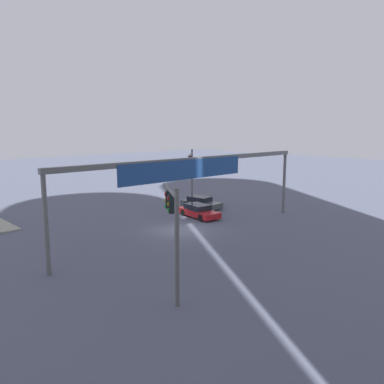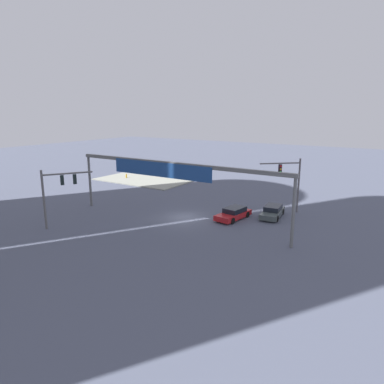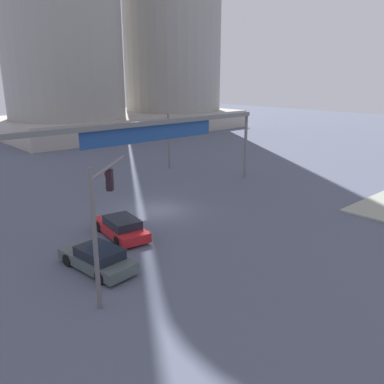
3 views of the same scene
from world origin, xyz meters
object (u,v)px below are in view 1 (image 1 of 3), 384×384
object	(u,v)px
traffic_signal_opposite_side	(173,220)
traffic_signal_near_corner	(191,168)
sedan_car_approaching	(201,203)
sedan_car_waiting_far	(199,211)

from	to	relation	value
traffic_signal_opposite_side	traffic_signal_near_corner	bearing A→B (deg)	-13.16
traffic_signal_near_corner	sedan_car_approaching	bearing A→B (deg)	27.54
traffic_signal_opposite_side	sedan_car_waiting_far	bearing A→B (deg)	-16.28
traffic_signal_near_corner	sedan_car_approaching	xyz separation A→B (m)	(0.95, 2.49, -3.44)
traffic_signal_near_corner	traffic_signal_opposite_side	distance (m)	24.09
traffic_signal_near_corner	traffic_signal_opposite_side	world-z (taller)	traffic_signal_near_corner
traffic_signal_near_corner	traffic_signal_opposite_side	bearing A→B (deg)	2.73
traffic_signal_near_corner	sedan_car_waiting_far	size ratio (longest dim) A/B	1.28
sedan_car_approaching	traffic_signal_opposite_side	bearing A→B (deg)	-55.40
traffic_signal_near_corner	sedan_car_approaching	world-z (taller)	traffic_signal_near_corner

